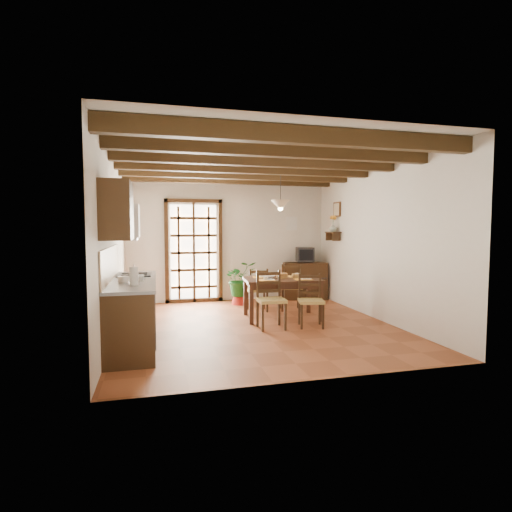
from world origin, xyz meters
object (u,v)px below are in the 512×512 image
object	(u,v)px
chair_near_left	(271,310)
chair_far_left	(257,298)
chair_near_right	(311,310)
sideboard	(305,281)
chair_far_right	(290,295)
kitchen_counter	(133,311)
dining_table	(282,283)
pendant_lamp	(280,204)
crt_tv	(305,254)
potted_plant	(240,278)

from	to	relation	value
chair_near_left	chair_far_left	xyz separation A→B (m)	(0.12, 1.37, -0.03)
chair_near_right	sideboard	xyz separation A→B (m)	(0.87, 2.51, 0.15)
sideboard	chair_near_left	bearing A→B (deg)	-111.42
chair_near_left	chair_far_right	bearing A→B (deg)	59.95
kitchen_counter	dining_table	bearing A→B (deg)	21.99
kitchen_counter	pendant_lamp	world-z (taller)	pendant_lamp
dining_table	crt_tv	bearing A→B (deg)	62.59
dining_table	chair_near_right	size ratio (longest dim) A/B	1.62
chair_near_right	chair_far_left	distance (m)	1.54
chair_near_right	chair_far_right	world-z (taller)	chair_far_right
crt_tv	potted_plant	bearing A→B (deg)	-157.85
chair_far_right	crt_tv	size ratio (longest dim) A/B	2.07
chair_far_left	chair_far_right	xyz separation A→B (m)	(0.67, -0.06, 0.03)
chair_near_left	pendant_lamp	distance (m)	1.98
potted_plant	dining_table	bearing A→B (deg)	-73.26
chair_near_right	sideboard	world-z (taller)	chair_near_right
chair_near_left	sideboard	world-z (taller)	chair_near_left
chair_near_left	potted_plant	bearing A→B (deg)	92.63
crt_tv	potted_plant	size ratio (longest dim) A/B	0.23
chair_far_left	kitchen_counter	bearing A→B (deg)	42.07
chair_near_left	sideboard	size ratio (longest dim) A/B	0.95
chair_far_left	crt_tv	bearing A→B (deg)	-138.32
chair_far_right	potted_plant	size ratio (longest dim) A/B	0.48
sideboard	crt_tv	xyz separation A→B (m)	(-0.00, -0.01, 0.61)
chair_near_left	chair_near_right	distance (m)	0.68
kitchen_counter	chair_far_left	size ratio (longest dim) A/B	2.63
potted_plant	chair_near_left	bearing A→B (deg)	-88.53
kitchen_counter	chair_far_right	size ratio (longest dim) A/B	2.40
chair_near_right	pendant_lamp	world-z (taller)	pendant_lamp
potted_plant	pendant_lamp	xyz separation A→B (m)	(0.45, -1.41, 1.51)
chair_far_right	kitchen_counter	bearing A→B (deg)	40.40
kitchen_counter	chair_far_right	distance (m)	3.40
pendant_lamp	sideboard	bearing A→B (deg)	56.03
dining_table	pendant_lamp	distance (m)	1.44
chair_far_left	crt_tv	distance (m)	1.94
kitchen_counter	potted_plant	bearing A→B (deg)	50.49
dining_table	chair_far_right	size ratio (longest dim) A/B	1.51
chair_near_right	chair_far_left	xyz separation A→B (m)	(-0.55, 1.44, -0.01)
crt_tv	kitchen_counter	bearing A→B (deg)	-130.44
chair_far_right	potted_plant	distance (m)	1.24
kitchen_counter	sideboard	xyz separation A→B (m)	(3.69, 2.83, -0.05)
kitchen_counter	potted_plant	world-z (taller)	potted_plant
dining_table	sideboard	size ratio (longest dim) A/B	1.43
dining_table	chair_far_left	bearing A→B (deg)	116.04
chair_near_left	chair_far_right	world-z (taller)	chair_near_left
chair_near_right	chair_far_right	xyz separation A→B (m)	(0.12, 1.37, 0.02)
kitchen_counter	crt_tv	size ratio (longest dim) A/B	4.96
chair_far_left	pendant_lamp	size ratio (longest dim) A/B	1.01
kitchen_counter	potted_plant	distance (m)	3.29
chair_far_left	pendant_lamp	world-z (taller)	pendant_lamp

